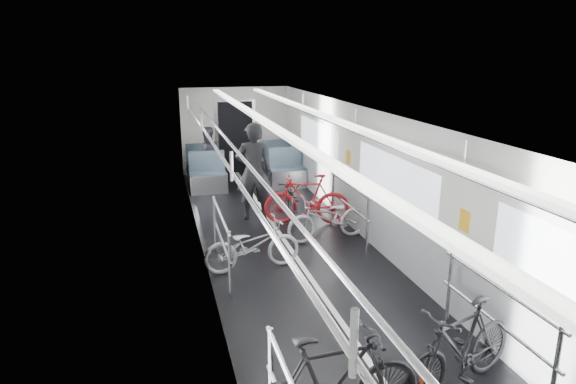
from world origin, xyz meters
The scene contains 8 objects.
car_shell centered at (0.00, 1.78, 1.13)m, with size 3.02×14.01×2.41m.
bike_left_far centered at (-0.80, 0.21, 0.41)m, with size 0.54×1.56×0.82m, color #AEAEB2.
bike_right_near centered at (0.67, -3.29, 0.49)m, with size 0.46×1.63×0.98m, color black.
bike_right_mid centered at (0.79, 1.17, 0.42)m, with size 0.56×1.61×0.84m, color #A3A2A6.
bike_right_far centered at (0.66, 2.12, 0.51)m, with size 0.48×1.71×1.03m, color #B2151B.
bike_aisle centered at (0.49, 2.62, 0.42)m, with size 0.56×1.59×0.84m, color black.
person_standing centered at (-0.29, 2.72, 1.00)m, with size 0.73×0.48×2.01m, color black.
person_seated centered at (-0.94, 5.63, 0.77)m, with size 0.74×0.58×1.53m, color #312F37.
Camera 1 is at (-2.14, -7.27, 3.39)m, focal length 32.00 mm.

